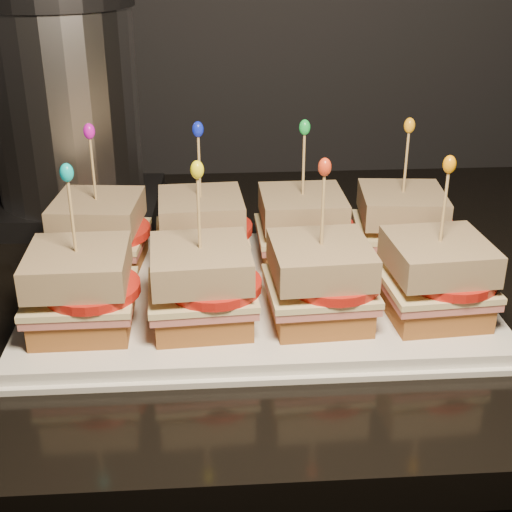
{
  "coord_description": "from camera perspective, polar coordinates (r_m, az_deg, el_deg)",
  "views": [
    {
      "loc": [
        -0.97,
        0.9,
        1.25
      ],
      "look_at": [
        -0.92,
        1.56,
        0.93
      ],
      "focal_mm": 50.0,
      "sensor_mm": 36.0,
      "label": 1
    }
  ],
  "objects": [
    {
      "name": "granite_slab",
      "position": [
        0.88,
        13.11,
        -1.53
      ],
      "size": [
        2.72,
        0.72,
        0.04
      ],
      "primitive_type": "cube",
      "color": "black",
      "rests_on": "cabinet"
    },
    {
      "name": "platter",
      "position": [
        0.76,
        0.0,
        -3.16
      ],
      "size": [
        0.47,
        0.29,
        0.02
      ],
      "primitive_type": "cube",
      "color": "white",
      "rests_on": "granite_slab"
    },
    {
      "name": "platter_rim",
      "position": [
        0.76,
        0.0,
        -3.56
      ],
      "size": [
        0.48,
        0.3,
        0.01
      ],
      "primitive_type": "cube",
      "color": "white",
      "rests_on": "granite_slab"
    },
    {
      "name": "sandwich_0_bread_bot",
      "position": [
        0.82,
        -12.25,
        0.1
      ],
      "size": [
        0.1,
        0.1,
        0.02
      ],
      "primitive_type": "cube",
      "rotation": [
        0.0,
        0.0,
        -0.1
      ],
      "color": "brown",
      "rests_on": "platter"
    },
    {
      "name": "sandwich_0_ham",
      "position": [
        0.81,
        -12.35,
        1.15
      ],
      "size": [
        0.11,
        0.1,
        0.01
      ],
      "primitive_type": "cube",
      "rotation": [
        0.0,
        0.0,
        -0.1
      ],
      "color": "#C15F60",
      "rests_on": "sandwich_0_bread_bot"
    },
    {
      "name": "sandwich_0_cheese",
      "position": [
        0.81,
        -12.4,
        1.6
      ],
      "size": [
        0.11,
        0.11,
        0.01
      ],
      "primitive_type": "cube",
      "rotation": [
        0.0,
        0.0,
        -0.1
      ],
      "color": "beige",
      "rests_on": "sandwich_0_ham"
    },
    {
      "name": "sandwich_0_tomato",
      "position": [
        0.8,
        -11.65,
        1.96
      ],
      "size": [
        0.09,
        0.09,
        0.01
      ],
      "primitive_type": "cylinder",
      "color": "red",
      "rests_on": "sandwich_0_cheese"
    },
    {
      "name": "sandwich_0_bread_top",
      "position": [
        0.8,
        -12.58,
        3.42
      ],
      "size": [
        0.1,
        0.1,
        0.03
      ],
      "primitive_type": "cube",
      "rotation": [
        0.0,
        0.0,
        -0.1
      ],
      "color": "#4D2A0F",
      "rests_on": "sandwich_0_tomato"
    },
    {
      "name": "sandwich_0_pick",
      "position": [
        0.78,
        -12.88,
        6.52
      ],
      "size": [
        0.0,
        0.0,
        0.09
      ],
      "primitive_type": "cylinder",
      "color": "tan",
      "rests_on": "sandwich_0_bread_top"
    },
    {
      "name": "sandwich_0_frill",
      "position": [
        0.77,
        -13.21,
        9.7
      ],
      "size": [
        0.01,
        0.01,
        0.02
      ],
      "primitive_type": "ellipsoid",
      "color": "#C70FB5",
      "rests_on": "sandwich_0_pick"
    },
    {
      "name": "sandwich_1_bread_bot",
      "position": [
        0.81,
        -4.32,
        0.33
      ],
      "size": [
        0.09,
        0.09,
        0.02
      ],
      "primitive_type": "cube",
      "rotation": [
        0.0,
        0.0,
        0.06
      ],
      "color": "brown",
      "rests_on": "platter"
    },
    {
      "name": "sandwich_1_ham",
      "position": [
        0.8,
        -4.36,
        1.4
      ],
      "size": [
        0.1,
        0.1,
        0.01
      ],
      "primitive_type": "cube",
      "rotation": [
        0.0,
        0.0,
        0.06
      ],
      "color": "#C15F60",
      "rests_on": "sandwich_1_bread_bot"
    },
    {
      "name": "sandwich_1_cheese",
      "position": [
        0.8,
        -4.38,
        1.86
      ],
      "size": [
        0.11,
        0.1,
        0.01
      ],
      "primitive_type": "cube",
      "rotation": [
        0.0,
        0.0,
        0.06
      ],
      "color": "beige",
      "rests_on": "sandwich_1_ham"
    },
    {
      "name": "sandwich_1_tomato",
      "position": [
        0.79,
        -3.52,
        2.21
      ],
      "size": [
        0.09,
        0.09,
        0.01
      ],
      "primitive_type": "cylinder",
      "color": "red",
      "rests_on": "sandwich_1_cheese"
    },
    {
      "name": "sandwich_1_bread_top",
      "position": [
        0.79,
        -4.44,
        3.7
      ],
      "size": [
        0.1,
        0.1,
        0.03
      ],
      "primitive_type": "cube",
      "rotation": [
        0.0,
        0.0,
        0.06
      ],
      "color": "#4D2A0F",
      "rests_on": "sandwich_1_tomato"
    },
    {
      "name": "sandwich_1_pick",
      "position": [
        0.77,
        -4.55,
        6.84
      ],
      "size": [
        0.0,
        0.0,
        0.09
      ],
      "primitive_type": "cylinder",
      "color": "tan",
      "rests_on": "sandwich_1_bread_top"
    },
    {
      "name": "sandwich_1_frill",
      "position": [
        0.76,
        -4.67,
        10.08
      ],
      "size": [
        0.01,
        0.01,
        0.02
      ],
      "primitive_type": "ellipsoid",
      "color": "#1021D6",
      "rests_on": "sandwich_1_pick"
    },
    {
      "name": "sandwich_2_bread_bot",
      "position": [
        0.81,
        3.63,
        0.56
      ],
      "size": [
        0.09,
        0.09,
        0.02
      ],
      "primitive_type": "cube",
      "rotation": [
        0.0,
        0.0,
        0.01
      ],
      "color": "brown",
      "rests_on": "platter"
    },
    {
      "name": "sandwich_2_ham",
      "position": [
        0.81,
        3.66,
        1.62
      ],
      "size": [
        0.1,
        0.1,
        0.01
      ],
      "primitive_type": "cube",
      "rotation": [
        0.0,
        0.0,
        0.01
      ],
      "color": "#C15F60",
      "rests_on": "sandwich_2_bread_bot"
    },
    {
      "name": "sandwich_2_cheese",
      "position": [
        0.8,
        3.67,
        2.08
      ],
      "size": [
        0.1,
        0.1,
        0.01
      ],
      "primitive_type": "cube",
      "rotation": [
        0.0,
        0.0,
        0.01
      ],
      "color": "beige",
      "rests_on": "sandwich_2_ham"
    },
    {
      "name": "sandwich_2_tomato",
      "position": [
        0.8,
        4.6,
        2.43
      ],
      "size": [
        0.09,
        0.09,
        0.01
      ],
      "primitive_type": "cylinder",
      "color": "red",
      "rests_on": "sandwich_2_cheese"
    },
    {
      "name": "sandwich_2_bread_top",
      "position": [
        0.79,
        3.73,
        3.9
      ],
      "size": [
        0.09,
        0.09,
        0.03
      ],
      "primitive_type": "cube",
      "rotation": [
        0.0,
        0.0,
        0.01
      ],
      "color": "#4D2A0F",
      "rests_on": "sandwich_2_tomato"
    },
    {
      "name": "sandwich_2_pick",
      "position": [
        0.78,
        3.82,
        7.03
      ],
      "size": [
        0.0,
        0.0,
        0.09
      ],
      "primitive_type": "cylinder",
      "color": "tan",
      "rests_on": "sandwich_2_bread_top"
    },
    {
      "name": "sandwich_2_frill",
      "position": [
        0.77,
        3.92,
        10.23
      ],
      "size": [
        0.01,
        0.01,
        0.02
      ],
      "primitive_type": "ellipsoid",
      "color": "green",
      "rests_on": "sandwich_2_pick"
    },
    {
      "name": "sandwich_3_bread_bot",
      "position": [
        0.83,
        11.31,
        0.77
      ],
      "size": [
        0.1,
        0.1,
        0.02
      ],
      "primitive_type": "cube",
      "rotation": [
        0.0,
        0.0,
        -0.09
      ],
      "color": "brown",
      "rests_on": "platter"
    },
    {
      "name": "sandwich_3_ham",
      "position": [
        0.83,
        11.41,
        1.8
      ],
      "size": [
        0.11,
        0.1,
        0.01
      ],
      "primitive_type": "cube",
      "rotation": [
        0.0,
        0.0,
        -0.09
      ],
      "color": "#C15F60",
      "rests_on": "sandwich_3_bread_bot"
    },
    {
      "name": "sandwich_3_cheese",
      "position": [
        0.83,
        11.45,
        2.25
      ],
      "size": [
        0.11,
        0.1,
        0.01
      ],
      "primitive_type": "cube",
      "rotation": [
        0.0,
        0.0,
        -0.09
      ],
      "color": "beige",
      "rests_on": "sandwich_3_ham"
    },
    {
      "name": "sandwich_3_tomato",
      "position": [
        0.82,
        12.41,
        2.59
      ],
      "size": [
        0.09,
        0.09,
        0.01
      ],
      "primitive_type": "cylinder",
      "color": "red",
      "rests_on": "sandwich_3_cheese"
    },
    {
      "name": "sandwich_3_bread_top",
      "position": [
        0.82,
        11.61,
        4.03
      ],
      "size": [
        0.1,
        0.1,
        0.03
      ],
      "primitive_type": "cube",
      "rotation": [
        0.0,
        0.0,
        -0.09
      ],
      "color": "#4D2A0F",
      "rests_on": "sandwich_3_tomato"
    },
    {
      "name": "sandwich_3_pick",
      "position": [
        0.8,
        11.89,
        7.07
      ],
      "size": [
        0.0,
        0.0,
        0.09
      ],
      "primitive_type": "cylinder",
      "color": "tan",
      "rests_on": "sandwich_3_bread_top"
    },
    {
      "name": "sandwich_3_frill",
      "position": [
        0.79,
        12.18,
        10.18
      ],
      "size": [
        0.01,
        0.01,
        0.02
      ],
      "primitive_type": "ellipsoid",
      "color": "orange",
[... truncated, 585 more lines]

